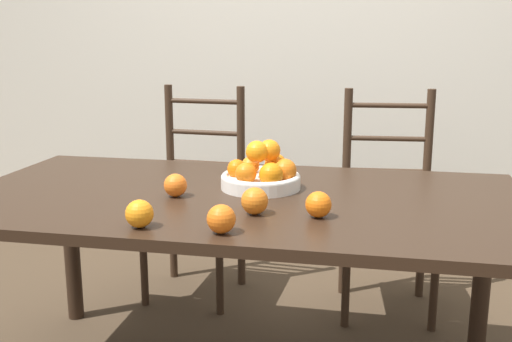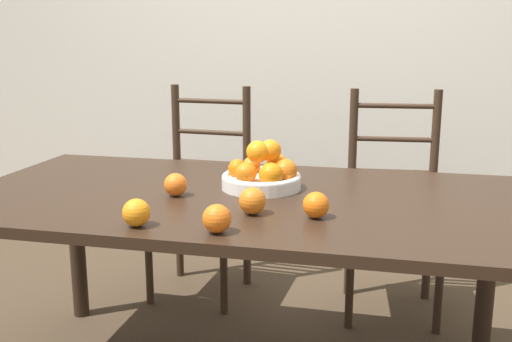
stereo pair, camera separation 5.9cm
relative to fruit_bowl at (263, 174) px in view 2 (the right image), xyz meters
The scene contains 10 objects.
wall_back 1.54m from the fruit_bowl, 92.22° to the left, with size 8.00×0.06×2.60m.
dining_table 0.18m from the fruit_bowl, 120.42° to the right, with size 1.92×1.00×0.74m.
fruit_bowl is the anchor object (origin of this frame).
orange_loose_0 0.50m from the fruit_bowl, 91.97° to the right, with size 0.08×0.08×0.08m.
orange_loose_1 0.38m from the fruit_bowl, 53.03° to the right, with size 0.08×0.08×0.08m.
orange_loose_2 0.31m from the fruit_bowl, 148.28° to the right, with size 0.08×0.08×0.08m.
orange_loose_3 0.56m from the fruit_bowl, 117.09° to the right, with size 0.08×0.08×0.08m.
orange_loose_4 0.31m from the fruit_bowl, 83.28° to the right, with size 0.08×0.08×0.08m.
chair_left 0.91m from the fruit_bowl, 122.94° to the left, with size 0.44×0.42×1.03m.
chair_right 0.91m from the fruit_bowl, 57.71° to the left, with size 0.45×0.44×1.03m.
Camera 2 is at (0.50, -1.90, 1.27)m, focal length 42.00 mm.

